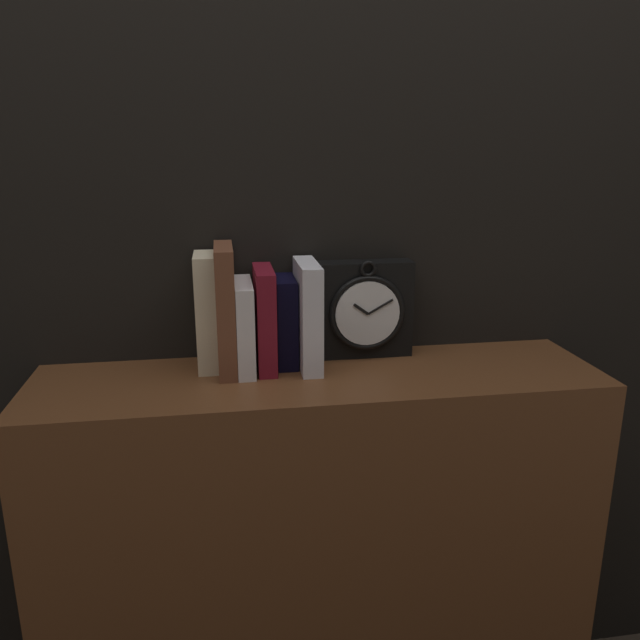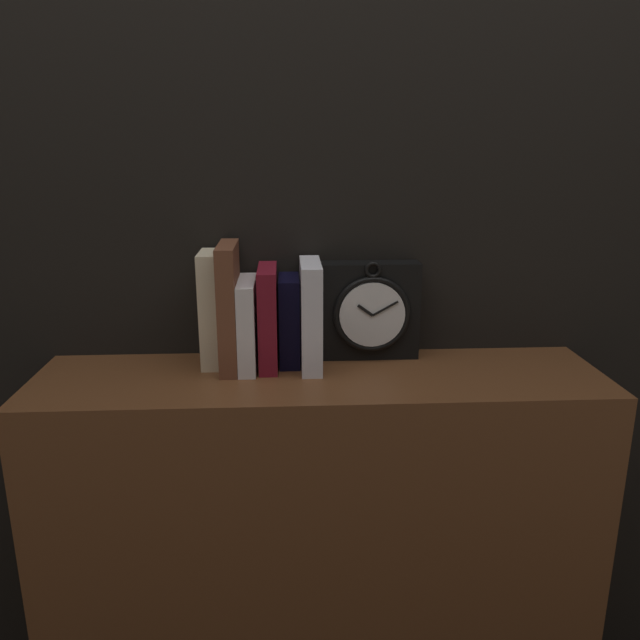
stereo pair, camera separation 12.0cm
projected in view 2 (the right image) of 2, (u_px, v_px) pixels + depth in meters
wall_back at (315, 160)px, 1.29m from camera, size 6.00×0.05×2.60m
bookshelf at (320, 567)px, 1.35m from camera, size 1.13×0.30×0.89m
clock at (370, 311)px, 1.31m from camera, size 0.20×0.07×0.21m
book_slot0_cream at (212, 309)px, 1.27m from camera, size 0.04×0.11×0.23m
book_slot1_brown at (229, 307)px, 1.25m from camera, size 0.04×0.15×0.25m
book_slot2_white at (248, 324)px, 1.26m from camera, size 0.03×0.15×0.18m
book_slot3_maroon at (268, 317)px, 1.26m from camera, size 0.04×0.15×0.20m
book_slot4_black at (289, 320)px, 1.28m from camera, size 0.04×0.11×0.18m
book_slot5_white at (311, 315)px, 1.26m from camera, size 0.04×0.16×0.22m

